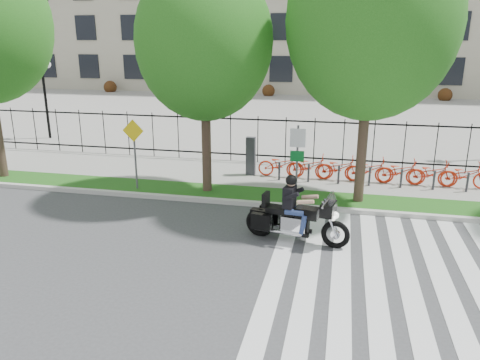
# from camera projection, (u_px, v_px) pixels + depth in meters

# --- Properties ---
(ground) EXTENTS (120.00, 120.00, 0.00)m
(ground) POSITION_uv_depth(u_px,v_px,m) (192.00, 258.00, 11.79)
(ground) COLOR #3C3C3E
(ground) RESTS_ON ground
(curb) EXTENTS (60.00, 0.20, 0.15)m
(curb) POSITION_uv_depth(u_px,v_px,m) (230.00, 202.00, 15.59)
(curb) COLOR #BBB9B0
(curb) RESTS_ON ground
(grass_verge) EXTENTS (60.00, 1.50, 0.15)m
(grass_verge) POSITION_uv_depth(u_px,v_px,m) (236.00, 194.00, 16.39)
(grass_verge) COLOR #1E5715
(grass_verge) RESTS_ON ground
(sidewalk) EXTENTS (60.00, 3.50, 0.15)m
(sidewalk) POSITION_uv_depth(u_px,v_px,m) (250.00, 174.00, 18.72)
(sidewalk) COLOR gray
(sidewalk) RESTS_ON ground
(plaza) EXTENTS (80.00, 34.00, 0.10)m
(plaza) POSITION_uv_depth(u_px,v_px,m) (296.00, 111.00, 35.12)
(plaza) COLOR gray
(plaza) RESTS_ON ground
(crosswalk_stripes) EXTENTS (5.70, 8.00, 0.01)m
(crosswalk_stripes) POSITION_uv_depth(u_px,v_px,m) (391.00, 278.00, 10.79)
(crosswalk_stripes) COLOR silver
(crosswalk_stripes) RESTS_ON ground
(iron_fence) EXTENTS (30.00, 0.06, 2.00)m
(iron_fence) POSITION_uv_depth(u_px,v_px,m) (258.00, 139.00, 20.05)
(iron_fence) COLOR black
(iron_fence) RESTS_ON sidewalk
(lamp_post_left) EXTENTS (1.06, 0.70, 4.25)m
(lamp_post_left) POSITION_uv_depth(u_px,v_px,m) (43.00, 80.00, 24.54)
(lamp_post_left) COLOR black
(lamp_post_left) RESTS_ON ground
(street_tree_1) EXTENTS (4.49, 4.49, 7.65)m
(street_tree_1) POSITION_uv_depth(u_px,v_px,m) (204.00, 41.00, 15.11)
(street_tree_1) COLOR #39281F
(street_tree_1) RESTS_ON grass_verge
(street_tree_2) EXTENTS (5.16, 5.16, 8.62)m
(street_tree_2) POSITION_uv_depth(u_px,v_px,m) (372.00, 21.00, 13.86)
(street_tree_2) COLOR #39281F
(street_tree_2) RESTS_ON grass_verge
(bike_share_station) EXTENTS (8.87, 0.85, 1.50)m
(bike_share_station) POSITION_uv_depth(u_px,v_px,m) (367.00, 169.00, 17.40)
(bike_share_station) COLOR #2D2D33
(bike_share_station) RESTS_ON sidewalk
(sign_pole_regulatory) EXTENTS (0.50, 0.09, 2.50)m
(sign_pole_regulatory) POSITION_uv_depth(u_px,v_px,m) (297.00, 153.00, 15.11)
(sign_pole_regulatory) COLOR #59595B
(sign_pole_regulatory) RESTS_ON grass_verge
(sign_pole_warning) EXTENTS (0.78, 0.09, 2.49)m
(sign_pole_warning) POSITION_uv_depth(u_px,v_px,m) (134.00, 145.00, 16.29)
(sign_pole_warning) COLOR #59595B
(sign_pole_warning) RESTS_ON grass_verge
(motorcycle_rider) EXTENTS (2.89, 1.12, 2.25)m
(motorcycle_rider) POSITION_uv_depth(u_px,v_px,m) (296.00, 215.00, 12.55)
(motorcycle_rider) COLOR black
(motorcycle_rider) RESTS_ON ground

